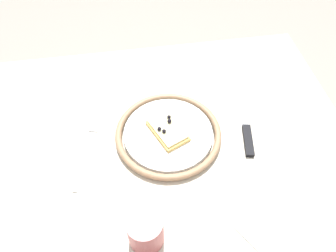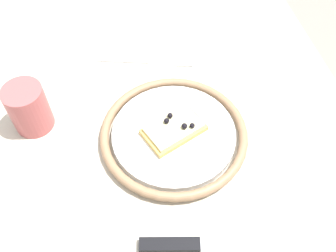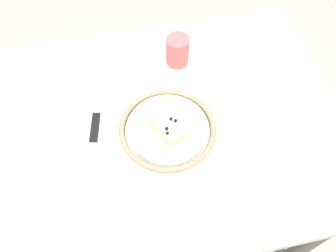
{
  "view_description": "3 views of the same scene",
  "coord_description": "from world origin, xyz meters",
  "px_view_note": "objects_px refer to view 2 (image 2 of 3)",
  "views": [
    {
      "loc": [
        -0.05,
        -0.42,
        1.38
      ],
      "look_at": [
        0.02,
        0.04,
        0.77
      ],
      "focal_mm": 33.81,
      "sensor_mm": 36.0,
      "label": 1
    },
    {
      "loc": [
        0.4,
        -0.06,
        1.3
      ],
      "look_at": [
        0.02,
        0.02,
        0.78
      ],
      "focal_mm": 40.81,
      "sensor_mm": 36.0,
      "label": 2
    },
    {
      "loc": [
        0.12,
        0.5,
        1.5
      ],
      "look_at": [
        0.02,
        0.03,
        0.76
      ],
      "focal_mm": 35.92,
      "sensor_mm": 36.0,
      "label": 3
    }
  ],
  "objects_px": {
    "plate": "(174,134)",
    "fork": "(146,61)",
    "dining_table": "(156,159)",
    "cup": "(29,108)",
    "knife": "(192,245)",
    "pizza_slice_near": "(174,129)"
  },
  "relations": [
    {
      "from": "dining_table",
      "to": "fork",
      "type": "distance_m",
      "value": 0.2
    },
    {
      "from": "dining_table",
      "to": "cup",
      "type": "distance_m",
      "value": 0.26
    },
    {
      "from": "pizza_slice_near",
      "to": "dining_table",
      "type": "bearing_deg",
      "value": -122.77
    },
    {
      "from": "cup",
      "to": "fork",
      "type": "bearing_deg",
      "value": 117.77
    },
    {
      "from": "dining_table",
      "to": "fork",
      "type": "relative_size",
      "value": 4.77
    },
    {
      "from": "pizza_slice_near",
      "to": "cup",
      "type": "xyz_separation_m",
      "value": [
        -0.08,
        -0.24,
        0.02
      ]
    },
    {
      "from": "dining_table",
      "to": "fork",
      "type": "height_order",
      "value": "fork"
    },
    {
      "from": "knife",
      "to": "dining_table",
      "type": "bearing_deg",
      "value": -175.6
    },
    {
      "from": "knife",
      "to": "fork",
      "type": "relative_size",
      "value": 1.2
    },
    {
      "from": "pizza_slice_near",
      "to": "cup",
      "type": "height_order",
      "value": "cup"
    },
    {
      "from": "pizza_slice_near",
      "to": "cup",
      "type": "bearing_deg",
      "value": -108.41
    },
    {
      "from": "dining_table",
      "to": "cup",
      "type": "bearing_deg",
      "value": -105.95
    },
    {
      "from": "plate",
      "to": "knife",
      "type": "relative_size",
      "value": 1.09
    },
    {
      "from": "plate",
      "to": "fork",
      "type": "xyz_separation_m",
      "value": [
        -0.2,
        -0.02,
        -0.01
      ]
    },
    {
      "from": "pizza_slice_near",
      "to": "fork",
      "type": "bearing_deg",
      "value": -174.97
    },
    {
      "from": "plate",
      "to": "knife",
      "type": "xyz_separation_m",
      "value": [
        0.2,
        -0.01,
        -0.01
      ]
    },
    {
      "from": "pizza_slice_near",
      "to": "fork",
      "type": "height_order",
      "value": "pizza_slice_near"
    },
    {
      "from": "dining_table",
      "to": "pizza_slice_near",
      "type": "height_order",
      "value": "pizza_slice_near"
    },
    {
      "from": "knife",
      "to": "plate",
      "type": "bearing_deg",
      "value": 175.71
    },
    {
      "from": "dining_table",
      "to": "pizza_slice_near",
      "type": "xyz_separation_m",
      "value": [
        0.02,
        0.03,
        0.12
      ]
    },
    {
      "from": "dining_table",
      "to": "fork",
      "type": "bearing_deg",
      "value": 175.41
    },
    {
      "from": "pizza_slice_near",
      "to": "knife",
      "type": "xyz_separation_m",
      "value": [
        0.2,
        -0.01,
        -0.02
      ]
    }
  ]
}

